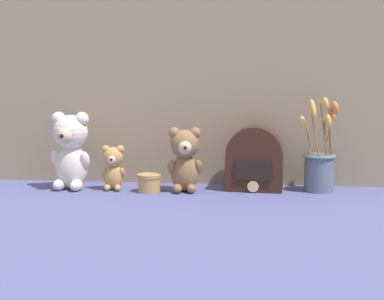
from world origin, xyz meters
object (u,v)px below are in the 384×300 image
at_px(teddy_bear_large, 70,149).
at_px(flower_vase, 320,165).
at_px(decorative_tin_tall, 149,183).
at_px(teddy_bear_small, 113,167).
at_px(vintage_radio, 255,161).
at_px(teddy_bear_medium, 185,158).

relative_size(teddy_bear_large, flower_vase, 0.83).
relative_size(flower_vase, decorative_tin_tall, 4.01).
bearing_deg(teddy_bear_small, decorative_tin_tall, -6.74).
xyz_separation_m(teddy_bear_small, flower_vase, (0.68, 0.05, 0.01)).
xyz_separation_m(teddy_bear_small, decorative_tin_tall, (0.12, -0.01, -0.05)).
xyz_separation_m(teddy_bear_large, vintage_radio, (0.61, 0.05, -0.04)).
bearing_deg(teddy_bear_medium, teddy_bear_small, 178.86).
height_order(teddy_bear_large, decorative_tin_tall, teddy_bear_large).
xyz_separation_m(flower_vase, decorative_tin_tall, (-0.55, -0.06, -0.06)).
xyz_separation_m(vintage_radio, decorative_tin_tall, (-0.34, -0.06, -0.07)).
relative_size(teddy_bear_large, teddy_bear_small, 1.73).
distance_m(teddy_bear_medium, flower_vase, 0.44).
distance_m(vintage_radio, decorative_tin_tall, 0.35).
bearing_deg(teddy_bear_medium, flower_vase, 6.55).
bearing_deg(flower_vase, vintage_radio, 179.33).
relative_size(teddy_bear_small, flower_vase, 0.48).
bearing_deg(teddy_bear_large, decorative_tin_tall, -3.21).
bearing_deg(teddy_bear_medium, vintage_radio, 13.12).
distance_m(flower_vase, vintage_radio, 0.21).
height_order(flower_vase, decorative_tin_tall, flower_vase).
bearing_deg(vintage_radio, teddy_bear_small, -174.11).
bearing_deg(teddy_bear_small, flower_vase, 3.84).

